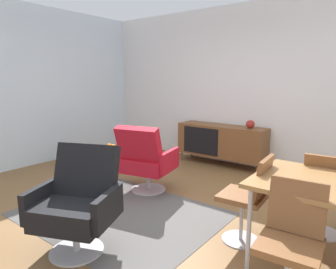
# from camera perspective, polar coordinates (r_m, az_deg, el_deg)

# --- Properties ---
(ground_plane) EXTENTS (8.32, 8.32, 0.00)m
(ground_plane) POSITION_cam_1_polar(r_m,az_deg,el_deg) (3.51, -1.30, -15.50)
(ground_plane) COLOR brown
(wall_back) EXTENTS (6.80, 0.12, 2.80)m
(wall_back) POSITION_cam_1_polar(r_m,az_deg,el_deg) (5.42, 16.30, 8.72)
(wall_back) COLOR white
(wall_back) RESTS_ON ground_plane
(wall_window_left) EXTENTS (0.12, 5.60, 2.80)m
(wall_window_left) POSITION_cam_1_polar(r_m,az_deg,el_deg) (5.73, -27.48, 8.04)
(wall_window_left) COLOR silver
(wall_window_left) RESTS_ON ground_plane
(sideboard) EXTENTS (1.60, 0.45, 0.72)m
(sideboard) POSITION_cam_1_polar(r_m,az_deg,el_deg) (5.45, 10.08, -1.19)
(sideboard) COLOR brown
(sideboard) RESTS_ON ground_plane
(vase_cobalt) EXTENTS (0.14, 0.14, 0.14)m
(vase_cobalt) POSITION_cam_1_polar(r_m,az_deg,el_deg) (5.17, 15.42, 1.90)
(vase_cobalt) COLOR maroon
(vase_cobalt) RESTS_ON sideboard
(dining_chair_front_left) EXTENTS (0.43, 0.45, 0.86)m
(dining_chair_front_left) POSITION_cam_1_polar(r_m,az_deg,el_deg) (2.31, 22.43, -18.04)
(dining_chair_front_left) COLOR brown
(dining_chair_front_left) RESTS_ON ground_plane
(dining_chair_near_window) EXTENTS (0.45, 0.43, 0.86)m
(dining_chair_near_window) POSITION_cam_1_polar(r_m,az_deg,el_deg) (2.94, 15.17, -11.19)
(dining_chair_near_window) COLOR brown
(dining_chair_near_window) RESTS_ON ground_plane
(dining_chair_back_left) EXTENTS (0.43, 0.45, 0.86)m
(dining_chair_back_left) POSITION_cam_1_polar(r_m,az_deg,el_deg) (3.32, 27.77, -9.56)
(dining_chair_back_left) COLOR brown
(dining_chair_back_left) RESTS_ON ground_plane
(lounge_chair_red) EXTENTS (0.81, 0.77, 0.95)m
(lounge_chair_red) POSITION_cam_1_polar(r_m,az_deg,el_deg) (4.09, -4.29, -4.65)
(lounge_chair_red) COLOR red
(lounge_chair_red) RESTS_ON ground_plane
(armchair_black_shell) EXTENTS (0.86, 0.84, 0.95)m
(armchair_black_shell) POSITION_cam_1_polar(r_m,az_deg,el_deg) (2.87, -16.76, -11.87)
(armchair_black_shell) COLOR black
(armchair_black_shell) RESTS_ON ground_plane
(side_table_round) EXTENTS (0.44, 0.44, 0.52)m
(side_table_round) POSITION_cam_1_polar(r_m,az_deg,el_deg) (4.42, -10.62, -5.59)
(side_table_round) COLOR white
(side_table_round) RESTS_ON ground_plane
(fruit_bowl) EXTENTS (0.20, 0.20, 0.11)m
(fruit_bowl) POSITION_cam_1_polar(r_m,az_deg,el_deg) (4.36, -10.74, -2.63)
(fruit_bowl) COLOR #262628
(fruit_bowl) RESTS_ON side_table_round
(magazine_stack) EXTENTS (0.32, 0.40, 0.29)m
(magazine_stack) POSITION_cam_1_polar(r_m,az_deg,el_deg) (5.53, -17.70, -4.59)
(magazine_stack) COLOR #99668C
(magazine_stack) RESTS_ON ground_plane
(area_rug) EXTENTS (2.20, 1.70, 0.01)m
(area_rug) POSITION_cam_1_polar(r_m,az_deg,el_deg) (3.62, -9.06, -14.65)
(area_rug) COLOR #595654
(area_rug) RESTS_ON ground_plane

